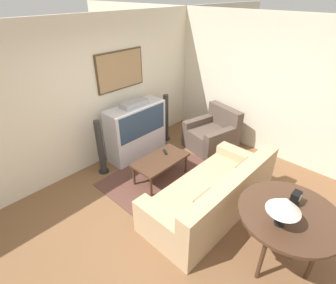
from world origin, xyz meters
The scene contains 14 objects.
ground_plane centered at (0.00, 0.00, 0.00)m, with size 12.00×12.00×0.00m, color brown.
wall_back centered at (0.01, 2.13, 1.35)m, with size 12.00×0.10×2.70m.
wall_right centered at (2.63, 0.00, 1.35)m, with size 0.06×12.00×2.70m.
area_rug centered at (0.47, 0.77, 0.01)m, with size 1.99×1.54×0.01m.
tv centered at (0.70, 1.74, 0.56)m, with size 1.24×0.46×1.18m.
couch centered at (0.43, -0.34, 0.29)m, with size 2.23×1.01×0.82m.
armchair centered at (1.99, 0.76, 0.29)m, with size 1.07×1.05×0.87m.
coffee_table centered at (0.44, 0.79, 0.38)m, with size 1.00×0.53×0.43m.
console_table centered at (0.29, -1.46, 0.74)m, with size 1.17×1.17×0.81m.
table_lamp centered at (0.05, -1.42, 1.09)m, with size 0.36×0.36×0.37m.
mantel_clock centered at (0.46, -1.43, 0.90)m, with size 0.13×0.10×0.18m.
remote centered at (0.65, 0.88, 0.44)m, with size 0.12×0.16×0.02m.
speaker_tower_left centered at (-0.16, 1.74, 0.51)m, with size 0.20×0.20×1.07m.
speaker_tower_right centered at (1.56, 1.74, 0.51)m, with size 0.20×0.20×1.07m.
Camera 1 is at (-2.24, -1.91, 3.04)m, focal length 28.00 mm.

